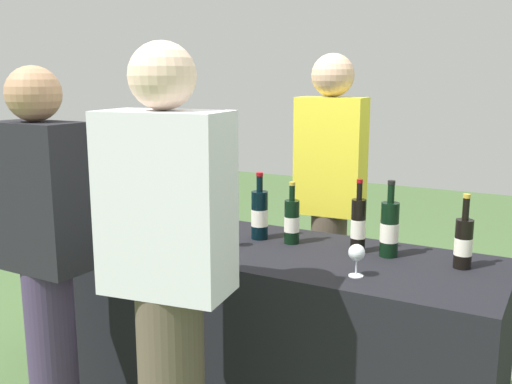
{
  "coord_description": "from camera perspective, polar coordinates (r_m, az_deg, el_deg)",
  "views": [
    {
      "loc": [
        1.26,
        -2.27,
        1.56
      ],
      "look_at": [
        0.0,
        0.0,
        1.04
      ],
      "focal_mm": 40.83,
      "sensor_mm": 36.0,
      "label": 1
    }
  ],
  "objects": [
    {
      "name": "guest_1",
      "position": [
        2.05,
        -8.59,
        -7.67
      ],
      "size": [
        0.46,
        0.3,
        1.67
      ],
      "rotation": [
        0.0,
        0.0,
        0.15
      ],
      "color": "brown",
      "rests_on": "ground_plane"
    },
    {
      "name": "guest_0",
      "position": [
        2.51,
        -19.99,
        -5.23
      ],
      "size": [
        0.37,
        0.21,
        1.6
      ],
      "rotation": [
        0.0,
        0.0,
        -0.02
      ],
      "color": "#3F3351",
      "rests_on": "ground_plane"
    },
    {
      "name": "menu_board",
      "position": [
        4.05,
        -5.89,
        -6.08
      ],
      "size": [
        0.53,
        0.14,
        0.71
      ],
      "primitive_type": "cube",
      "rotation": [
        0.0,
        0.0,
        0.2
      ],
      "color": "white",
      "rests_on": "ground_plane"
    },
    {
      "name": "wine_glass_1",
      "position": [
        2.66,
        -2.36,
        -3.48
      ],
      "size": [
        0.06,
        0.06,
        0.13
      ],
      "color": "silver",
      "rests_on": "tasting_table"
    },
    {
      "name": "wine_bottle_5",
      "position": [
        2.57,
        12.94,
        -3.53
      ],
      "size": [
        0.08,
        0.08,
        0.33
      ],
      "color": "black",
      "rests_on": "tasting_table"
    },
    {
      "name": "wine_glass_0",
      "position": [
        2.74,
        -4.88,
        -3.14
      ],
      "size": [
        0.07,
        0.07,
        0.13
      ],
      "color": "silver",
      "rests_on": "tasting_table"
    },
    {
      "name": "wine_bottle_4",
      "position": [
        2.61,
        9.99,
        -3.22
      ],
      "size": [
        0.07,
        0.07,
        0.33
      ],
      "color": "black",
      "rests_on": "tasting_table"
    },
    {
      "name": "wine_bottle_1",
      "position": [
        3.09,
        -7.4,
        -0.85
      ],
      "size": [
        0.07,
        0.07,
        0.33
      ],
      "color": "black",
      "rests_on": "tasting_table"
    },
    {
      "name": "server_pouring",
      "position": [
        3.16,
        7.24,
        -0.31
      ],
      "size": [
        0.37,
        0.22,
        1.68
      ],
      "rotation": [
        0.0,
        0.0,
        3.2
      ],
      "color": "brown",
      "rests_on": "ground_plane"
    },
    {
      "name": "wine_glass_2",
      "position": [
        2.3,
        9.83,
        -6.0
      ],
      "size": [
        0.07,
        0.07,
        0.13
      ],
      "color": "silver",
      "rests_on": "tasting_table"
    },
    {
      "name": "wine_bottle_6",
      "position": [
        2.51,
        19.66,
        -4.69
      ],
      "size": [
        0.07,
        0.07,
        0.31
      ],
      "color": "black",
      "rests_on": "tasting_table"
    },
    {
      "name": "wine_bottle_3",
      "position": [
        2.71,
        3.53,
        -2.86
      ],
      "size": [
        0.07,
        0.07,
        0.29
      ],
      "color": "black",
      "rests_on": "tasting_table"
    },
    {
      "name": "wine_bottle_0",
      "position": [
        3.19,
        -10.38,
        -0.72
      ],
      "size": [
        0.07,
        0.07,
        0.31
      ],
      "color": "black",
      "rests_on": "tasting_table"
    },
    {
      "name": "ice_bucket",
      "position": [
        3.09,
        -12.32,
        -1.27
      ],
      "size": [
        0.18,
        0.18,
        0.22
      ],
      "primitive_type": "cylinder",
      "color": "silver",
      "rests_on": "tasting_table"
    },
    {
      "name": "tasting_table",
      "position": [
        2.84,
        -0.0,
        -12.87
      ],
      "size": [
        2.2,
        0.72,
        0.79
      ],
      "primitive_type": "cube",
      "color": "black",
      "rests_on": "ground_plane"
    },
    {
      "name": "wine_bottle_2",
      "position": [
        2.78,
        0.35,
        -2.21
      ],
      "size": [
        0.08,
        0.08,
        0.32
      ],
      "color": "black",
      "rests_on": "tasting_table"
    }
  ]
}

